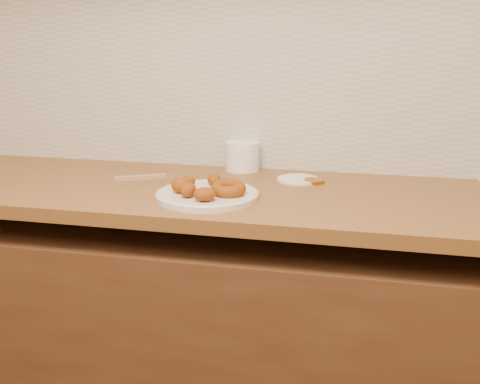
{
  "coord_description": "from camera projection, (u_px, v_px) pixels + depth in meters",
  "views": [
    {
      "loc": [
        0.14,
        0.1,
        1.34
      ],
      "look_at": [
        -0.19,
        1.55,
        0.93
      ],
      "focal_mm": 42.0,
      "sensor_mm": 36.0,
      "label": 1
    }
  ],
  "objects": [
    {
      "name": "wall_back",
      "position": [
        327.0,
        35.0,
        1.81
      ],
      "size": [
        4.0,
        0.02,
        2.7
      ],
      "primitive_type": "cube",
      "color": "#BEB191",
      "rests_on": "ground"
    },
    {
      "name": "base_cabinet",
      "position": [
        307.0,
        349.0,
        1.78
      ],
      "size": [
        3.6,
        0.6,
        0.77
      ],
      "primitive_type": "cube",
      "color": "#50361D",
      "rests_on": "floor"
    },
    {
      "name": "butcher_block",
      "position": [
        109.0,
        187.0,
        1.79
      ],
      "size": [
        2.3,
        0.62,
        0.04
      ],
      "primitive_type": "cube",
      "color": "brown",
      "rests_on": "base_cabinet"
    },
    {
      "name": "backsplash",
      "position": [
        325.0,
        82.0,
        1.84
      ],
      "size": [
        3.6,
        0.02,
        0.6
      ],
      "primitive_type": "cube",
      "color": "beige",
      "rests_on": "wall_back"
    },
    {
      "name": "donut_plate",
      "position": [
        207.0,
        195.0,
        1.59
      ],
      "size": [
        0.29,
        0.29,
        0.02
      ],
      "primitive_type": "cylinder",
      "color": "beige",
      "rests_on": "butcher_block"
    },
    {
      "name": "ring_donut",
      "position": [
        228.0,
        188.0,
        1.57
      ],
      "size": [
        0.13,
        0.13,
        0.04
      ],
      "primitive_type": "torus",
      "rotation": [
        0.1,
        0.0,
        0.4
      ],
      "color": "brown",
      "rests_on": "donut_plate"
    },
    {
      "name": "fried_dough_chunks",
      "position": [
        194.0,
        187.0,
        1.58
      ],
      "size": [
        0.17,
        0.23,
        0.04
      ],
      "color": "brown",
      "rests_on": "donut_plate"
    },
    {
      "name": "plastic_tub",
      "position": [
        242.0,
        156.0,
        1.92
      ],
      "size": [
        0.14,
        0.14,
        0.1
      ],
      "primitive_type": "cylinder",
      "rotation": [
        0.0,
        0.0,
        0.27
      ],
      "color": "white",
      "rests_on": "butcher_block"
    },
    {
      "name": "tub_lid",
      "position": [
        298.0,
        179.0,
        1.79
      ],
      "size": [
        0.17,
        0.17,
        0.01
      ],
      "primitive_type": "cylinder",
      "rotation": [
        0.0,
        0.0,
        0.31
      ],
      "color": "white",
      "rests_on": "butcher_block"
    },
    {
      "name": "brass_jar_lid",
      "position": [
        314.0,
        181.0,
        1.76
      ],
      "size": [
        0.08,
        0.08,
        0.01
      ],
      "primitive_type": "cylinder",
      "rotation": [
        0.0,
        0.0,
        -0.29
      ],
      "color": "#AC7619",
      "rests_on": "butcher_block"
    },
    {
      "name": "wooden_utensil",
      "position": [
        140.0,
        177.0,
        1.8
      ],
      "size": [
        0.16,
        0.09,
        0.01
      ],
      "primitive_type": "cube",
      "rotation": [
        0.0,
        0.0,
        0.47
      ],
      "color": "#AA7D57",
      "rests_on": "butcher_block"
    }
  ]
}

